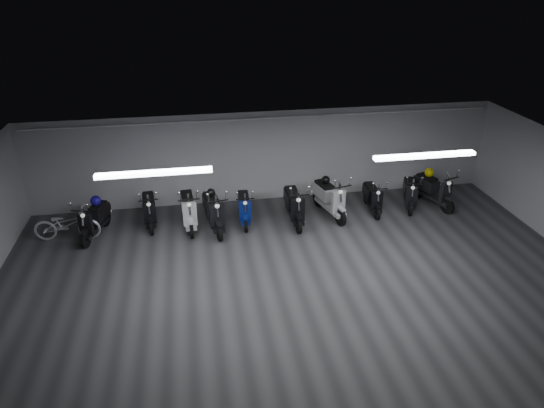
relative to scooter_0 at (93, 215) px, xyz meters
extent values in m
cube|color=#333336|center=(4.91, -3.46, -0.66)|extent=(14.00, 10.00, 0.01)
cube|color=slate|center=(4.91, -3.46, 2.15)|extent=(14.00, 10.00, 0.01)
cube|color=#ABABAE|center=(4.91, 1.54, 0.75)|extent=(14.00, 0.01, 2.80)
cube|color=white|center=(1.91, -2.46, 2.09)|extent=(2.40, 0.18, 0.08)
cube|color=white|center=(7.91, -2.46, 2.09)|extent=(2.40, 0.18, 0.08)
cylinder|color=white|center=(4.91, 1.46, 1.97)|extent=(13.60, 0.05, 0.05)
imported|color=silver|center=(-0.70, -0.05, -0.10)|extent=(1.74, 0.72, 1.10)
sphere|color=navy|center=(0.07, 0.23, 0.30)|extent=(0.28, 0.28, 0.28)
sphere|color=black|center=(6.46, 0.38, 0.37)|extent=(0.24, 0.24, 0.24)
sphere|color=black|center=(3.14, 0.11, 0.35)|extent=(0.23, 0.23, 0.23)
sphere|color=#B8AD0A|center=(9.71, 0.47, 0.34)|extent=(0.28, 0.28, 0.28)
camera|label=1|loc=(2.75, -12.09, 6.02)|focal=32.19mm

